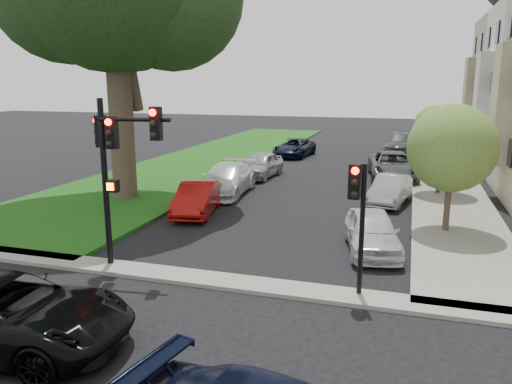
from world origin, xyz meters
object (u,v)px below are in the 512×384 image
(traffic_signal_secondary, at_px, (358,205))
(car_parked_6, at_px, (226,179))
(car_cross_near, at_px, (2,313))
(car_parked_0, at_px, (372,231))
(car_parked_7, at_px, (260,165))
(car_parked_8, at_px, (294,148))
(car_parked_2, at_px, (393,166))
(small_tree_a, at_px, (452,148))
(small_tree_b, at_px, (442,137))
(car_parked_5, at_px, (197,198))
(traffic_signal_main, at_px, (116,153))
(car_parked_4, at_px, (400,143))
(car_parked_1, at_px, (390,190))
(small_tree_c, at_px, (434,125))

(traffic_signal_secondary, height_order, car_parked_6, traffic_signal_secondary)
(traffic_signal_secondary, distance_m, car_cross_near, 8.52)
(car_parked_0, bearing_deg, car_parked_7, 110.75)
(car_cross_near, relative_size, car_parked_8, 1.15)
(traffic_signal_secondary, bearing_deg, car_parked_2, 89.09)
(small_tree_a, distance_m, small_tree_b, 6.66)
(car_cross_near, relative_size, car_parked_5, 1.34)
(car_parked_0, bearing_deg, car_parked_8, 98.05)
(car_parked_5, bearing_deg, car_parked_0, -31.32)
(traffic_signal_secondary, height_order, car_parked_8, traffic_signal_secondary)
(traffic_signal_main, relative_size, car_cross_near, 0.92)
(car_parked_4, bearing_deg, car_parked_1, -90.05)
(small_tree_c, xyz_separation_m, car_parked_7, (-9.85, -8.11, -1.93))
(small_tree_c, distance_m, traffic_signal_secondary, 23.65)
(traffic_signal_secondary, xyz_separation_m, car_parked_5, (-7.38, 6.57, -1.80))
(car_parked_5, bearing_deg, small_tree_c, 48.05)
(traffic_signal_main, bearing_deg, car_parked_7, 90.92)
(car_cross_near, relative_size, car_parked_1, 1.41)
(small_tree_c, bearing_deg, small_tree_b, -90.00)
(traffic_signal_main, distance_m, car_parked_0, 8.55)
(car_parked_1, relative_size, car_parked_7, 0.91)
(car_parked_0, height_order, car_parked_6, car_parked_6)
(traffic_signal_main, distance_m, car_parked_1, 13.45)
(small_tree_c, height_order, car_parked_4, small_tree_c)
(car_parked_7, bearing_deg, traffic_signal_main, -84.98)
(car_parked_8, bearing_deg, small_tree_a, -55.41)
(small_tree_b, height_order, car_parked_0, small_tree_b)
(traffic_signal_secondary, xyz_separation_m, car_parked_4, (0.37, 28.25, -1.68))
(small_tree_b, relative_size, car_parked_8, 0.90)
(small_tree_b, height_order, car_parked_8, small_tree_b)
(small_tree_b, distance_m, car_parked_7, 10.27)
(small_tree_c, distance_m, car_cross_near, 29.89)
(car_parked_6, bearing_deg, car_parked_7, 82.58)
(small_tree_b, xyz_separation_m, car_cross_near, (-9.45, -18.23, -2.14))
(small_tree_c, bearing_deg, car_parked_0, -97.20)
(small_tree_a, distance_m, car_parked_7, 13.31)
(car_cross_near, bearing_deg, car_parked_2, -24.03)
(car_parked_7, bearing_deg, car_parked_8, 93.95)
(car_parked_0, distance_m, car_parked_5, 7.99)
(car_parked_1, relative_size, car_parked_6, 0.76)
(car_parked_7, bearing_deg, small_tree_a, -37.08)
(traffic_signal_main, relative_size, car_parked_0, 1.26)
(traffic_signal_main, relative_size, car_parked_8, 1.05)
(traffic_signal_main, bearing_deg, car_parked_5, 93.50)
(traffic_signal_main, xyz_separation_m, car_parked_5, (-0.40, 6.53, -2.83))
(car_parked_5, bearing_deg, small_tree_a, -10.15)
(small_tree_c, bearing_deg, car_cross_near, -108.47)
(car_parked_1, xyz_separation_m, car_parked_5, (-7.79, -4.34, 0.04))
(car_parked_4, bearing_deg, car_parked_5, -109.86)
(traffic_signal_secondary, xyz_separation_m, car_parked_0, (0.13, 3.84, -1.79))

